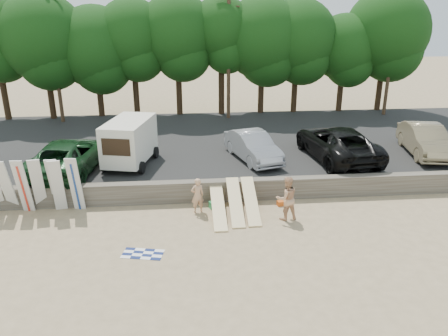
{
  "coord_description": "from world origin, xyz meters",
  "views": [
    {
      "loc": [
        -1.24,
        -15.61,
        8.61
      ],
      "look_at": [
        0.47,
        3.0,
        1.6
      ],
      "focal_mm": 35.0,
      "sensor_mm": 36.0,
      "label": 1
    }
  ],
  "objects_px": {
    "car_2": "(253,146)",
    "cooler": "(214,205)",
    "box_trailer": "(130,140)",
    "car_4": "(425,140)",
    "beachgoer_b": "(287,198)",
    "car_3": "(337,143)",
    "beachgoer_a": "(197,195)",
    "car_1": "(68,156)"
  },
  "relations": [
    {
      "from": "car_2",
      "to": "cooler",
      "type": "distance_m",
      "value": 5.21
    },
    {
      "from": "box_trailer",
      "to": "car_4",
      "type": "xyz_separation_m",
      "value": [
        16.22,
        0.19,
        -0.5
      ]
    },
    {
      "from": "car_4",
      "to": "beachgoer_b",
      "type": "xyz_separation_m",
      "value": [
        -9.18,
        -5.77,
        -0.57
      ]
    },
    {
      "from": "beachgoer_b",
      "to": "box_trailer",
      "type": "bearing_deg",
      "value": -49.15
    },
    {
      "from": "car_3",
      "to": "beachgoer_b",
      "type": "xyz_separation_m",
      "value": [
        -4.03,
        -5.58,
        -0.61
      ]
    },
    {
      "from": "box_trailer",
      "to": "car_2",
      "type": "height_order",
      "value": "box_trailer"
    },
    {
      "from": "car_3",
      "to": "car_4",
      "type": "distance_m",
      "value": 5.15
    },
    {
      "from": "car_2",
      "to": "beachgoer_a",
      "type": "xyz_separation_m",
      "value": [
        -3.17,
        -4.74,
        -0.66
      ]
    },
    {
      "from": "box_trailer",
      "to": "car_1",
      "type": "height_order",
      "value": "box_trailer"
    },
    {
      "from": "car_1",
      "to": "car_2",
      "type": "xyz_separation_m",
      "value": [
        9.46,
        0.96,
        -0.08
      ]
    },
    {
      "from": "car_3",
      "to": "beachgoer_b",
      "type": "bearing_deg",
      "value": 47.99
    },
    {
      "from": "car_3",
      "to": "car_2",
      "type": "bearing_deg",
      "value": -8.44
    },
    {
      "from": "beachgoer_a",
      "to": "cooler",
      "type": "bearing_deg",
      "value": -170.49
    },
    {
      "from": "car_3",
      "to": "car_4",
      "type": "bearing_deg",
      "value": 176.0
    },
    {
      "from": "car_2",
      "to": "cooler",
      "type": "bearing_deg",
      "value": -135.05
    },
    {
      "from": "beachgoer_a",
      "to": "car_3",
      "type": "bearing_deg",
      "value": -163.55
    },
    {
      "from": "car_1",
      "to": "beachgoer_a",
      "type": "distance_m",
      "value": 7.38
    },
    {
      "from": "car_2",
      "to": "cooler",
      "type": "height_order",
      "value": "car_2"
    },
    {
      "from": "car_1",
      "to": "cooler",
      "type": "bearing_deg",
      "value": 160.61
    },
    {
      "from": "car_4",
      "to": "beachgoer_b",
      "type": "relative_size",
      "value": 2.62
    },
    {
      "from": "car_2",
      "to": "car_3",
      "type": "xyz_separation_m",
      "value": [
        4.58,
        -0.18,
        0.12
      ]
    },
    {
      "from": "beachgoer_b",
      "to": "car_2",
      "type": "bearing_deg",
      "value": -95.31
    },
    {
      "from": "car_2",
      "to": "box_trailer",
      "type": "bearing_deg",
      "value": 165.37
    },
    {
      "from": "beachgoer_a",
      "to": "car_2",
      "type": "bearing_deg",
      "value": -137.78
    },
    {
      "from": "car_2",
      "to": "beachgoer_a",
      "type": "relative_size",
      "value": 2.87
    },
    {
      "from": "cooler",
      "to": "car_3",
      "type": "bearing_deg",
      "value": 10.32
    },
    {
      "from": "box_trailer",
      "to": "car_3",
      "type": "distance_m",
      "value": 11.09
    },
    {
      "from": "car_2",
      "to": "car_3",
      "type": "distance_m",
      "value": 4.59
    },
    {
      "from": "box_trailer",
      "to": "cooler",
      "type": "height_order",
      "value": "box_trailer"
    },
    {
      "from": "car_3",
      "to": "cooler",
      "type": "relative_size",
      "value": 16.67
    },
    {
      "from": "beachgoer_b",
      "to": "cooler",
      "type": "distance_m",
      "value": 3.37
    },
    {
      "from": "car_4",
      "to": "beachgoer_a",
      "type": "distance_m",
      "value": 13.76
    },
    {
      "from": "car_3",
      "to": "car_1",
      "type": "bearing_deg",
      "value": -2.97
    },
    {
      "from": "beachgoer_a",
      "to": "box_trailer",
      "type": "bearing_deg",
      "value": -67.92
    },
    {
      "from": "beachgoer_b",
      "to": "cooler",
      "type": "bearing_deg",
      "value": -34.92
    },
    {
      "from": "car_1",
      "to": "car_3",
      "type": "height_order",
      "value": "car_3"
    },
    {
      "from": "car_1",
      "to": "cooler",
      "type": "relative_size",
      "value": 15.9
    },
    {
      "from": "box_trailer",
      "to": "car_2",
      "type": "distance_m",
      "value": 6.53
    },
    {
      "from": "box_trailer",
      "to": "car_4",
      "type": "relative_size",
      "value": 0.8
    },
    {
      "from": "car_3",
      "to": "beachgoer_b",
      "type": "height_order",
      "value": "car_3"
    },
    {
      "from": "car_4",
      "to": "cooler",
      "type": "bearing_deg",
      "value": -149.76
    },
    {
      "from": "cooler",
      "to": "beachgoer_b",
      "type": "bearing_deg",
      "value": -45.0
    }
  ]
}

